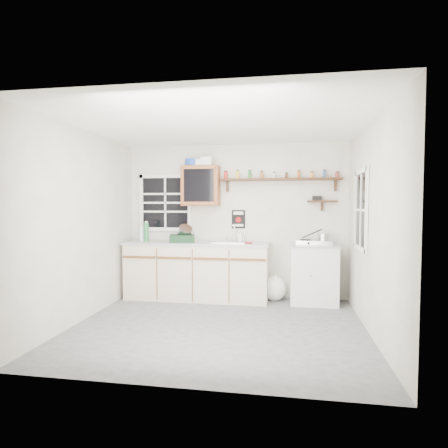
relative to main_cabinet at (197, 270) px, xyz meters
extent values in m
cube|color=#4B4B4E|center=(0.58, -1.30, -0.47)|extent=(3.60, 3.20, 0.02)
cube|color=white|center=(0.58, -1.30, 2.05)|extent=(3.60, 3.20, 0.02)
cube|color=#B3AEA1|center=(-1.23, -1.30, 0.79)|extent=(0.02, 3.20, 2.50)
cube|color=#B3AEA1|center=(2.40, -1.30, 0.79)|extent=(0.02, 3.20, 2.50)
cube|color=#B3AEA1|center=(0.58, 0.31, 0.79)|extent=(3.60, 0.02, 2.50)
cube|color=#B3AEA1|center=(0.58, -2.91, 0.79)|extent=(3.60, 0.02, 2.50)
cube|color=beige|center=(0.00, 0.00, -0.02)|extent=(2.27, 0.60, 0.88)
cube|color=#97999F|center=(0.00, 0.00, 0.44)|extent=(2.31, 0.62, 0.04)
cube|color=brown|center=(-0.85, -0.31, 0.24)|extent=(0.53, 0.02, 0.03)
cube|color=brown|center=(-0.28, -0.31, 0.24)|extent=(0.53, 0.02, 0.03)
cube|color=brown|center=(0.28, -0.31, 0.24)|extent=(0.53, 0.02, 0.03)
cube|color=brown|center=(0.85, -0.31, 0.24)|extent=(0.53, 0.02, 0.03)
cube|color=silver|center=(1.83, 0.03, -0.02)|extent=(0.70, 0.55, 0.88)
cube|color=#97999F|center=(1.83, 0.03, 0.43)|extent=(0.73, 0.57, 0.03)
cube|color=#B9B8BD|center=(0.53, 0.00, 0.46)|extent=(0.52, 0.44, 0.03)
cylinder|color=#B9B8BD|center=(0.58, 0.16, 0.60)|extent=(0.02, 0.02, 0.28)
cylinder|color=#B9B8BD|center=(0.58, 0.10, 0.73)|extent=(0.02, 0.14, 0.02)
cube|color=brown|center=(0.03, 0.15, 1.36)|extent=(0.60, 0.30, 0.65)
cube|color=black|center=(0.03, -0.01, 1.36)|extent=(0.48, 0.02, 0.52)
cylinder|color=#1B3EB1|center=(-0.11, 0.15, 1.74)|extent=(0.24, 0.24, 0.11)
cube|color=silver|center=(0.13, 0.15, 1.76)|extent=(0.18, 0.15, 0.14)
cylinder|color=silver|center=(0.00, 0.10, 1.74)|extent=(0.12, 0.12, 0.10)
cube|color=black|center=(1.31, 0.21, 1.46)|extent=(1.91, 0.18, 0.04)
cube|color=black|center=(0.45, 0.25, 1.36)|extent=(0.03, 0.10, 0.18)
cube|color=black|center=(2.17, 0.25, 1.36)|extent=(0.03, 0.10, 0.18)
cylinder|color=red|center=(0.43, 0.21, 1.53)|extent=(0.06, 0.06, 0.11)
cylinder|color=black|center=(0.43, 0.21, 1.60)|extent=(0.05, 0.05, 0.02)
cylinder|color=gold|center=(0.63, 0.21, 1.54)|extent=(0.05, 0.05, 0.12)
cylinder|color=black|center=(0.63, 0.21, 1.61)|extent=(0.04, 0.04, 0.02)
cylinder|color=#267226|center=(0.82, 0.21, 1.54)|extent=(0.05, 0.05, 0.12)
cylinder|color=black|center=(0.82, 0.21, 1.61)|extent=(0.04, 0.04, 0.02)
cylinder|color=#99591E|center=(1.02, 0.21, 1.53)|extent=(0.06, 0.06, 0.10)
cylinder|color=black|center=(1.02, 0.21, 1.59)|extent=(0.05, 0.05, 0.02)
cylinder|color=silver|center=(1.21, 0.21, 1.52)|extent=(0.05, 0.05, 0.09)
cylinder|color=black|center=(1.21, 0.21, 1.57)|extent=(0.04, 0.04, 0.02)
cylinder|color=#4C2614|center=(1.41, 0.21, 1.51)|extent=(0.05, 0.05, 0.08)
cylinder|color=black|center=(1.41, 0.21, 1.56)|extent=(0.04, 0.04, 0.02)
cylinder|color=#B24C19|center=(1.60, 0.21, 1.53)|extent=(0.04, 0.04, 0.11)
cylinder|color=black|center=(1.60, 0.21, 1.59)|extent=(0.04, 0.04, 0.02)
cylinder|color=gold|center=(1.80, 0.21, 1.52)|extent=(0.06, 0.06, 0.08)
cylinder|color=black|center=(1.80, 0.21, 1.57)|extent=(0.05, 0.05, 0.02)
cylinder|color=#334C8C|center=(1.99, 0.21, 1.53)|extent=(0.05, 0.05, 0.11)
cylinder|color=black|center=(1.99, 0.21, 1.60)|extent=(0.04, 0.04, 0.02)
cylinder|color=maroon|center=(2.19, 0.21, 1.52)|extent=(0.06, 0.06, 0.08)
cylinder|color=black|center=(2.19, 0.21, 1.56)|extent=(0.05, 0.05, 0.02)
cube|color=black|center=(1.96, 0.22, 1.11)|extent=(0.45, 0.15, 0.03)
cube|color=black|center=(1.96, 0.26, 1.03)|extent=(0.03, 0.08, 0.14)
cube|color=black|center=(1.88, 0.22, 1.16)|extent=(0.14, 0.10, 0.07)
cube|color=black|center=(0.63, 0.29, 0.82)|extent=(0.22, 0.01, 0.30)
cube|color=white|center=(0.63, 0.28, 0.92)|extent=(0.16, 0.00, 0.05)
cylinder|color=#A50C0C|center=(0.63, 0.28, 0.81)|extent=(0.09, 0.01, 0.09)
cube|color=white|center=(0.63, 0.28, 0.72)|extent=(0.16, 0.00, 0.04)
cube|color=black|center=(-0.62, 0.29, 1.09)|extent=(0.85, 0.02, 0.90)
cube|color=silver|center=(-0.62, 0.29, 1.09)|extent=(0.93, 0.03, 0.98)
cube|color=black|center=(2.37, -0.75, 0.99)|extent=(0.02, 0.70, 1.00)
cube|color=silver|center=(2.37, -0.75, 0.99)|extent=(0.03, 0.78, 1.08)
cylinder|color=silver|center=(-0.93, -0.01, 0.58)|extent=(0.07, 0.07, 0.23)
cylinder|color=silver|center=(-0.93, -0.01, 0.71)|extent=(0.04, 0.04, 0.03)
cylinder|color=#26723B|center=(-0.84, -0.02, 0.61)|extent=(0.08, 0.08, 0.30)
cylinder|color=silver|center=(-0.84, -0.02, 0.77)|extent=(0.04, 0.04, 0.03)
cube|color=black|center=(-0.23, -0.06, 0.52)|extent=(0.45, 0.38, 0.12)
cylinder|color=#B9B8BD|center=(-0.18, -0.06, 0.63)|extent=(0.32, 0.32, 0.24)
imported|color=white|center=(0.68, 0.22, 0.55)|extent=(0.10, 0.11, 0.18)
cube|color=maroon|center=(0.84, -0.10, 0.47)|extent=(0.14, 0.12, 0.02)
cube|color=#B9B8BD|center=(1.84, 0.01, 0.48)|extent=(0.57, 0.35, 0.07)
cylinder|color=black|center=(1.71, 0.01, 0.52)|extent=(0.16, 0.16, 0.01)
cylinder|color=black|center=(1.97, 0.01, 0.52)|extent=(0.16, 0.16, 0.01)
cylinder|color=#B9B8BD|center=(1.97, 0.01, 0.57)|extent=(0.17, 0.17, 0.10)
cylinder|color=black|center=(1.81, 0.09, 0.61)|extent=(0.31, 0.15, 0.17)
ellipsoid|color=white|center=(1.23, 0.10, -0.27)|extent=(0.40, 0.36, 0.42)
cone|color=white|center=(1.25, 0.10, -0.08)|extent=(0.11, 0.11, 0.11)
camera|label=1|loc=(1.40, -5.82, 1.06)|focal=30.00mm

